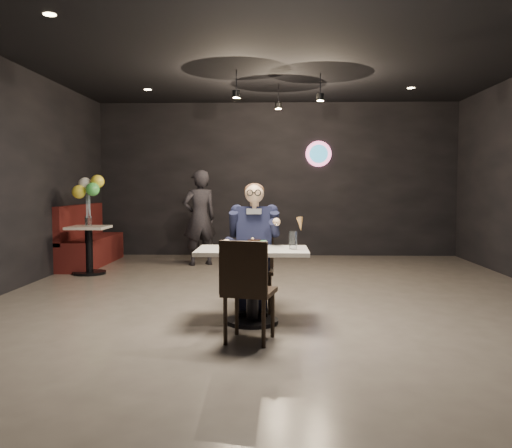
{
  "coord_description": "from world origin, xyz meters",
  "views": [
    {
      "loc": [
        -0.07,
        -6.19,
        1.37
      ],
      "look_at": [
        -0.27,
        -0.25,
        0.95
      ],
      "focal_mm": 38.0,
      "sensor_mm": 36.0,
      "label": 1
    }
  ],
  "objects_px": {
    "seated_man": "(254,246)",
    "chair_near": "(250,290)",
    "main_table": "(252,286)",
    "booth_bench": "(91,235)",
    "side_table": "(89,251)",
    "sundae_glass": "(293,240)",
    "passerby": "(200,218)",
    "chair_far": "(254,269)",
    "balloon_vase": "(88,221)"
  },
  "relations": [
    {
      "from": "main_table",
      "to": "side_table",
      "type": "height_order",
      "value": "main_table"
    },
    {
      "from": "main_table",
      "to": "passerby",
      "type": "distance_m",
      "value": 4.15
    },
    {
      "from": "sundae_glass",
      "to": "main_table",
      "type": "bearing_deg",
      "value": 176.04
    },
    {
      "from": "chair_far",
      "to": "booth_bench",
      "type": "relative_size",
      "value": 0.44
    },
    {
      "from": "booth_bench",
      "to": "side_table",
      "type": "xyz_separation_m",
      "value": [
        0.3,
        -1.0,
        -0.16
      ]
    },
    {
      "from": "sundae_glass",
      "to": "side_table",
      "type": "xyz_separation_m",
      "value": [
        -3.07,
        2.98,
        -0.48
      ]
    },
    {
      "from": "booth_bench",
      "to": "side_table",
      "type": "bearing_deg",
      "value": -73.3
    },
    {
      "from": "seated_man",
      "to": "chair_near",
      "type": "bearing_deg",
      "value": -90.0
    },
    {
      "from": "chair_far",
      "to": "passerby",
      "type": "xyz_separation_m",
      "value": [
        -1.07,
        3.43,
        0.36
      ]
    },
    {
      "from": "chair_near",
      "to": "booth_bench",
      "type": "relative_size",
      "value": 0.44
    },
    {
      "from": "chair_near",
      "to": "side_table",
      "type": "xyz_separation_m",
      "value": [
        -2.67,
        3.58,
        -0.1
      ]
    },
    {
      "from": "main_table",
      "to": "booth_bench",
      "type": "xyz_separation_m",
      "value": [
        -2.97,
        3.96,
        0.15
      ]
    },
    {
      "from": "chair_far",
      "to": "chair_near",
      "type": "relative_size",
      "value": 1.0
    },
    {
      "from": "chair_far",
      "to": "passerby",
      "type": "bearing_deg",
      "value": 107.4
    },
    {
      "from": "main_table",
      "to": "balloon_vase",
      "type": "distance_m",
      "value": 4.01
    },
    {
      "from": "booth_bench",
      "to": "balloon_vase",
      "type": "height_order",
      "value": "booth_bench"
    },
    {
      "from": "side_table",
      "to": "passerby",
      "type": "height_order",
      "value": "passerby"
    },
    {
      "from": "chair_far",
      "to": "balloon_vase",
      "type": "distance_m",
      "value": 3.61
    },
    {
      "from": "main_table",
      "to": "balloon_vase",
      "type": "bearing_deg",
      "value": 132.06
    },
    {
      "from": "seated_man",
      "to": "booth_bench",
      "type": "distance_m",
      "value": 4.52
    },
    {
      "from": "chair_near",
      "to": "seated_man",
      "type": "xyz_separation_m",
      "value": [
        0.0,
        1.18,
        0.26
      ]
    },
    {
      "from": "seated_man",
      "to": "sundae_glass",
      "type": "distance_m",
      "value": 0.71
    },
    {
      "from": "seated_man",
      "to": "balloon_vase",
      "type": "distance_m",
      "value": 3.6
    },
    {
      "from": "side_table",
      "to": "passerby",
      "type": "distance_m",
      "value": 1.95
    },
    {
      "from": "booth_bench",
      "to": "passerby",
      "type": "xyz_separation_m",
      "value": [
        1.89,
        0.02,
        0.3
      ]
    },
    {
      "from": "side_table",
      "to": "booth_bench",
      "type": "bearing_deg",
      "value": 106.7
    },
    {
      "from": "chair_near",
      "to": "booth_bench",
      "type": "xyz_separation_m",
      "value": [
        -2.97,
        4.58,
        0.07
      ]
    },
    {
      "from": "chair_far",
      "to": "balloon_vase",
      "type": "relative_size",
      "value": 5.9
    },
    {
      "from": "main_table",
      "to": "side_table",
      "type": "xyz_separation_m",
      "value": [
        -2.67,
        2.96,
        -0.01
      ]
    },
    {
      "from": "side_table",
      "to": "balloon_vase",
      "type": "height_order",
      "value": "balloon_vase"
    },
    {
      "from": "side_table",
      "to": "main_table",
      "type": "bearing_deg",
      "value": -47.94
    },
    {
      "from": "chair_near",
      "to": "seated_man",
      "type": "bearing_deg",
      "value": 102.72
    },
    {
      "from": "chair_near",
      "to": "balloon_vase",
      "type": "height_order",
      "value": "chair_near"
    },
    {
      "from": "chair_near",
      "to": "booth_bench",
      "type": "bearing_deg",
      "value": 135.65
    },
    {
      "from": "main_table",
      "to": "sundae_glass",
      "type": "xyz_separation_m",
      "value": [
        0.4,
        -0.03,
        0.46
      ]
    },
    {
      "from": "sundae_glass",
      "to": "passerby",
      "type": "bearing_deg",
      "value": 110.25
    },
    {
      "from": "sundae_glass",
      "to": "side_table",
      "type": "distance_m",
      "value": 4.31
    },
    {
      "from": "seated_man",
      "to": "passerby",
      "type": "bearing_deg",
      "value": 107.4
    },
    {
      "from": "chair_far",
      "to": "side_table",
      "type": "height_order",
      "value": "chair_far"
    },
    {
      "from": "booth_bench",
      "to": "chair_far",
      "type": "bearing_deg",
      "value": -48.94
    },
    {
      "from": "seated_man",
      "to": "sundae_glass",
      "type": "height_order",
      "value": "seated_man"
    },
    {
      "from": "side_table",
      "to": "seated_man",
      "type": "bearing_deg",
      "value": -42.05
    },
    {
      "from": "chair_far",
      "to": "sundae_glass",
      "type": "height_order",
      "value": "sundae_glass"
    },
    {
      "from": "booth_bench",
      "to": "passerby",
      "type": "distance_m",
      "value": 1.92
    },
    {
      "from": "chair_near",
      "to": "side_table",
      "type": "height_order",
      "value": "chair_near"
    },
    {
      "from": "main_table",
      "to": "booth_bench",
      "type": "relative_size",
      "value": 0.52
    },
    {
      "from": "main_table",
      "to": "side_table",
      "type": "bearing_deg",
      "value": 132.06
    },
    {
      "from": "balloon_vase",
      "to": "chair_near",
      "type": "bearing_deg",
      "value": -53.32
    },
    {
      "from": "sundae_glass",
      "to": "passerby",
      "type": "xyz_separation_m",
      "value": [
        -1.48,
        4.01,
        -0.02
      ]
    },
    {
      "from": "main_table",
      "to": "balloon_vase",
      "type": "xyz_separation_m",
      "value": [
        -2.67,
        2.96,
        0.45
      ]
    }
  ]
}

